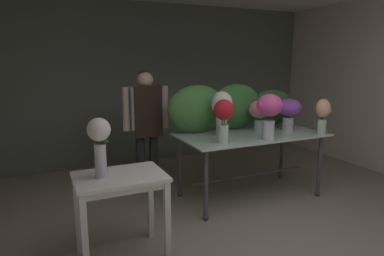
% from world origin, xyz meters
% --- Properties ---
extents(ground_plane, '(8.60, 8.60, 0.00)m').
position_xyz_m(ground_plane, '(0.00, 1.95, 0.00)').
color(ground_plane, gray).
extents(wall_back, '(5.82, 0.12, 2.65)m').
position_xyz_m(wall_back, '(0.00, 3.91, 1.32)').
color(wall_back, slate).
rests_on(wall_back, ground).
extents(wall_right, '(0.12, 4.03, 2.65)m').
position_xyz_m(wall_right, '(2.91, 1.95, 1.32)').
color(wall_right, beige).
rests_on(wall_right, ground).
extents(display_table_glass, '(1.81, 0.93, 0.83)m').
position_xyz_m(display_table_glass, '(0.46, 1.77, 0.70)').
color(display_table_glass, silver).
rests_on(display_table_glass, ground).
extents(side_table_white, '(0.76, 0.54, 0.76)m').
position_xyz_m(side_table_white, '(-1.33, 1.09, 0.65)').
color(side_table_white, white).
rests_on(side_table_white, ground).
extents(florist, '(0.61, 0.24, 1.59)m').
position_xyz_m(florist, '(-0.65, 2.51, 0.98)').
color(florist, '#232328').
rests_on(florist, ground).
extents(foliage_backdrop, '(1.89, 0.31, 0.60)m').
position_xyz_m(foliage_backdrop, '(0.42, 2.11, 1.11)').
color(foliage_backdrop, '#477F3D').
rests_on(foliage_backdrop, display_table_glass).
extents(vase_ivory_lilies, '(0.26, 0.25, 0.54)m').
position_xyz_m(vase_ivory_lilies, '(0.07, 1.82, 1.15)').
color(vase_ivory_lilies, silver).
rests_on(vase_ivory_lilies, display_table_glass).
extents(vase_violet_anemones, '(0.33, 0.33, 0.41)m').
position_xyz_m(vase_violet_anemones, '(1.01, 1.73, 1.09)').
color(vase_violet_anemones, silver).
rests_on(vase_violet_anemones, display_table_glass).
extents(vase_crimson_dahlias, '(0.22, 0.22, 0.48)m').
position_xyz_m(vase_crimson_dahlias, '(-0.09, 1.48, 1.12)').
color(vase_crimson_dahlias, silver).
rests_on(vase_crimson_dahlias, display_table_glass).
extents(vase_rosy_carnations, '(0.29, 0.28, 0.40)m').
position_xyz_m(vase_rosy_carnations, '(0.64, 1.85, 1.08)').
color(vase_rosy_carnations, silver).
rests_on(vase_rosy_carnations, display_table_glass).
extents(vase_peach_snapdragons, '(0.19, 0.17, 0.44)m').
position_xyz_m(vase_peach_snapdragons, '(1.25, 1.39, 1.07)').
color(vase_peach_snapdragons, silver).
rests_on(vase_peach_snapdragons, display_table_glass).
extents(vase_fuchsia_ranunculus, '(0.31, 0.29, 0.52)m').
position_xyz_m(vase_fuchsia_ranunculus, '(0.46, 1.42, 1.16)').
color(vase_fuchsia_ranunculus, silver).
rests_on(vase_fuchsia_ranunculus, display_table_glass).
extents(vase_white_roses_tall, '(0.19, 0.19, 0.50)m').
position_xyz_m(vase_white_roses_tall, '(-1.48, 1.09, 1.07)').
color(vase_white_roses_tall, silver).
rests_on(vase_white_roses_tall, side_table_white).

